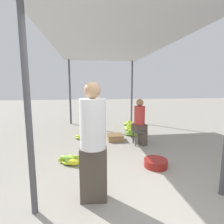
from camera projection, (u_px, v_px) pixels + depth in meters
ground_plane at (142, 218)px, 2.24m from camera, size 40.00×40.00×0.00m
canopy_post_front_left at (28, 109)px, 2.13m from camera, size 0.08×0.08×2.79m
canopy_post_back_left at (70, 92)px, 7.59m from camera, size 0.08×0.08×2.79m
canopy_post_back_right at (132, 92)px, 7.98m from camera, size 0.08×0.08×2.79m
canopy_tarp at (110, 45)px, 4.85m from camera, size 3.17×5.98×0.04m
vendor_foreground at (93, 141)px, 2.46m from camera, size 0.40×0.40×1.73m
stool at (139, 133)px, 5.00m from camera, size 0.34×0.34×0.41m
vendor_seated at (140, 121)px, 4.94m from camera, size 0.40×0.40×1.31m
basin_black at (156, 163)px, 3.64m from camera, size 0.48×0.48×0.16m
banana_pile_left_0 at (70, 160)px, 3.82m from camera, size 0.52×0.54×0.19m
banana_pile_left_1 at (82, 136)px, 5.60m from camera, size 0.50×0.53×0.17m
banana_pile_left_2 at (84, 127)px, 6.65m from camera, size 0.43×0.45×0.28m
banana_pile_right_0 at (132, 133)px, 6.04m from camera, size 0.55×0.63×0.20m
banana_pile_right_1 at (129, 123)px, 7.59m from camera, size 0.52×0.42×0.18m
banana_pile_right_2 at (130, 128)px, 6.70m from camera, size 0.52×0.50×0.27m
crate_near at (115, 137)px, 5.43m from camera, size 0.47×0.47×0.18m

